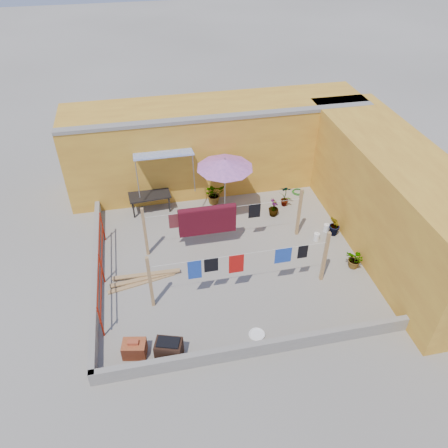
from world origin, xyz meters
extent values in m
plane|color=#9E998E|center=(0.00, 0.00, 0.00)|extent=(80.00, 80.00, 0.00)
cube|color=gold|center=(0.50, 4.70, 1.60)|extent=(11.00, 2.40, 3.20)
cube|color=gray|center=(0.50, 3.65, 3.15)|extent=(11.00, 0.35, 0.12)
cube|color=#2D51B2|center=(-1.60, 3.15, 2.25)|extent=(2.00, 0.79, 0.22)
cylinder|color=gray|center=(-2.55, 2.78, 1.60)|extent=(0.03, 0.30, 1.28)
cylinder|color=gray|center=(-0.65, 2.78, 1.60)|extent=(0.03, 0.30, 1.28)
cube|color=gold|center=(5.20, 0.00, 1.60)|extent=(2.40, 9.00, 3.20)
cube|color=gray|center=(0.00, -3.58, 0.22)|extent=(8.30, 0.16, 0.44)
cube|color=gray|center=(-4.08, 0.00, 0.22)|extent=(0.16, 7.30, 0.44)
cylinder|color=#A62310|center=(-3.85, -2.20, 0.55)|extent=(0.05, 0.05, 1.10)
cylinder|color=#A62310|center=(-3.85, -0.20, 0.55)|extent=(0.05, 0.05, 1.10)
cylinder|color=#A62310|center=(-3.85, 1.80, 0.55)|extent=(0.05, 0.05, 1.10)
cylinder|color=#A62310|center=(-3.85, -0.20, 1.05)|extent=(0.04, 4.20, 0.04)
cylinder|color=#A62310|center=(-3.85, -0.20, 0.60)|extent=(0.04, 4.20, 0.04)
cube|color=tan|center=(-2.50, -1.40, 0.90)|extent=(0.09, 0.09, 1.80)
cube|color=tan|center=(2.50, -1.40, 0.90)|extent=(0.09, 0.09, 1.80)
cube|color=tan|center=(2.50, 0.80, 0.90)|extent=(0.09, 0.09, 1.80)
cube|color=tan|center=(-2.50, 0.80, 0.90)|extent=(0.09, 0.09, 1.80)
cylinder|color=silver|center=(0.00, -1.40, 1.45)|extent=(5.00, 0.01, 0.01)
cylinder|color=silver|center=(0.00, 0.80, 1.45)|extent=(5.00, 0.01, 0.01)
cube|color=#470B16|center=(-0.55, 0.80, 1.04)|extent=(1.81, 0.22, 0.92)
cube|color=black|center=(0.98, 0.80, 1.19)|extent=(0.39, 0.02, 0.51)
cube|color=maroon|center=(-1.55, 0.80, 1.19)|extent=(0.40, 0.02, 0.53)
cube|color=#1E41A5|center=(-1.28, -1.40, 1.13)|extent=(0.38, 0.02, 0.65)
cube|color=black|center=(-0.82, -1.40, 1.22)|extent=(0.39, 0.02, 0.47)
cube|color=#B3110E|center=(-0.12, -1.40, 1.13)|extent=(0.42, 0.02, 0.64)
cube|color=#1E41A5|center=(1.22, -1.40, 1.19)|extent=(0.48, 0.02, 0.52)
cube|color=black|center=(1.79, -1.40, 1.22)|extent=(0.29, 0.02, 0.46)
cylinder|color=gray|center=(0.35, 2.39, 0.03)|extent=(0.34, 0.34, 0.06)
cylinder|color=gray|center=(0.35, 2.39, 1.10)|extent=(0.04, 0.04, 2.20)
cone|color=#D170BE|center=(0.35, 2.39, 2.09)|extent=(2.53, 2.53, 0.31)
cylinder|color=gray|center=(0.35, 2.39, 2.26)|extent=(0.04, 0.04, 0.10)
cube|color=black|center=(-2.22, 3.20, 0.65)|extent=(1.50, 0.83, 0.05)
cube|color=black|center=(-2.83, 2.86, 0.32)|extent=(0.05, 0.05, 0.64)
cube|color=black|center=(-2.88, 3.44, 0.32)|extent=(0.05, 0.05, 0.64)
cube|color=black|center=(-1.57, 2.96, 0.32)|extent=(0.05, 0.05, 0.64)
cube|color=black|center=(-1.61, 3.54, 0.32)|extent=(0.05, 0.05, 0.64)
cube|color=#B54B29|center=(-3.08, -2.95, 0.21)|extent=(0.65, 0.52, 0.42)
cube|color=#A13C25|center=(-3.08, -2.95, 0.46)|extent=(0.28, 0.17, 0.08)
cube|color=tan|center=(-2.77, -0.48, 0.02)|extent=(2.01, 0.55, 0.04)
cube|color=tan|center=(-2.69, -0.36, 0.07)|extent=(2.03, 0.38, 0.04)
cube|color=tan|center=(-2.61, -0.24, 0.11)|extent=(2.03, 0.19, 0.04)
cube|color=black|center=(-2.23, -3.20, 0.27)|extent=(0.76, 0.62, 0.55)
cube|color=black|center=(-2.23, -3.20, 0.57)|extent=(0.62, 0.48, 0.04)
cylinder|color=white|center=(0.08, -3.02, 0.03)|extent=(0.41, 0.41, 0.05)
torus|color=white|center=(0.08, -3.02, 0.05)|extent=(0.43, 0.43, 0.04)
cylinder|color=white|center=(3.55, 0.75, 0.13)|extent=(0.20, 0.20, 0.27)
cylinder|color=white|center=(3.55, 0.75, 0.29)|extent=(0.05, 0.05, 0.04)
cylinder|color=white|center=(3.04, 0.37, 0.13)|extent=(0.19, 0.19, 0.27)
cylinder|color=white|center=(3.04, 0.37, 0.28)|extent=(0.05, 0.05, 0.04)
torus|color=#186D18|center=(3.40, 3.20, 0.02)|extent=(0.46, 0.46, 0.03)
torus|color=#186D18|center=(3.40, 3.20, 0.05)|extent=(0.39, 0.39, 0.03)
imported|color=#1E5418|center=(0.12, 3.20, 0.39)|extent=(0.84, 0.78, 0.79)
imported|color=#1E5418|center=(2.04, 1.99, 0.33)|extent=(0.48, 0.48, 0.65)
imported|color=#1E5418|center=(2.62, 2.49, 0.44)|extent=(0.54, 0.45, 0.88)
imported|color=#1E5418|center=(3.70, 0.49, 0.40)|extent=(0.45, 0.51, 0.80)
imported|color=#1E5418|center=(3.70, -1.12, 0.32)|extent=(0.69, 0.72, 0.63)
camera|label=1|loc=(-2.25, -9.95, 9.35)|focal=35.00mm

